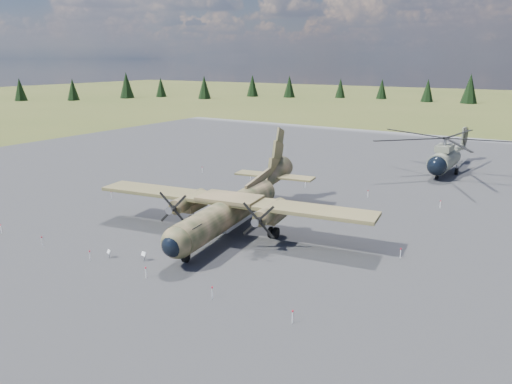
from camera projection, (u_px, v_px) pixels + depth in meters
The scene contains 8 objects.
ground at pixel (230, 223), 48.19m from camera, with size 500.00×500.00×0.00m, color #505124.
apron at pixel (281, 199), 56.37m from camera, with size 120.00×120.00×0.04m, color slate.
transport_plane at pixel (234, 204), 45.61m from camera, with size 26.54×23.94×8.73m.
helicopter_near at pixel (445, 148), 67.23m from camera, with size 20.94×24.64×5.29m.
info_placard_left at pixel (109, 253), 39.66m from camera, with size 0.47×0.31×0.68m.
info_placard_right at pixel (144, 255), 39.10m from camera, with size 0.49×0.25×0.74m.
barrier_fence at pixel (226, 218), 48.23m from camera, with size 33.12×29.62×0.85m.
treeline at pixel (181, 213), 35.42m from camera, with size 342.79×331.38×10.99m.
Camera 1 is at (26.46, -37.43, 15.36)m, focal length 35.00 mm.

